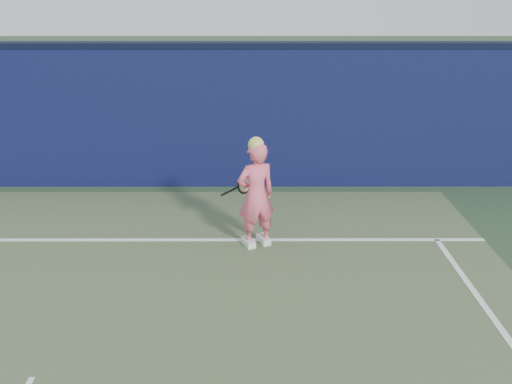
{
  "coord_description": "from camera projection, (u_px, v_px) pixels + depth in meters",
  "views": [
    {
      "loc": [
        2.13,
        -3.2,
        3.49
      ],
      "look_at": [
        2.14,
        3.88,
        0.81
      ],
      "focal_mm": 38.0,
      "sensor_mm": 36.0,
      "label": 1
    }
  ],
  "objects": [
    {
      "name": "wall_cap",
      "position": [
        133.0,
        45.0,
        9.4
      ],
      "size": [
        24.0,
        0.42,
        0.1
      ],
      "primitive_type": "cube",
      "color": "black",
      "rests_on": "backstop_wall"
    },
    {
      "name": "backstop_wall",
      "position": [
        139.0,
        119.0,
        9.86
      ],
      "size": [
        24.0,
        0.4,
        2.5
      ],
      "primitive_type": "cube",
      "color": "#0D1139",
      "rests_on": "ground"
    },
    {
      "name": "racket",
      "position": [
        243.0,
        185.0,
        7.97
      ],
      "size": [
        0.47,
        0.3,
        0.28
      ],
      "rotation": [
        0.0,
        0.0,
        0.44
      ],
      "color": "black",
      "rests_on": "ground"
    },
    {
      "name": "player",
      "position": [
        256.0,
        195.0,
        7.58
      ],
      "size": [
        0.66,
        0.56,
        1.6
      ],
      "rotation": [
        0.0,
        0.0,
        3.55
      ],
      "color": "#FA617C",
      "rests_on": "ground"
    }
  ]
}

